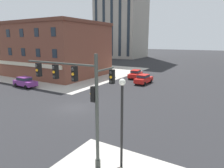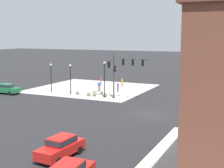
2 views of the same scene
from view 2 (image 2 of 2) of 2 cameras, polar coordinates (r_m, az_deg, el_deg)
The scene contains 18 objects.
ground_plane at distance 39.26m, azimuth 6.87°, elevation -5.49°, with size 320.00×320.00×0.00m, color #262628.
sidewalk_corner_slab at distance 58.64m, azimuth -3.51°, elevation -0.78°, with size 20.00×19.00×0.02m, color #B7B2A8.
traffic_signal_main at distance 47.90m, azimuth 1.57°, elevation 2.62°, with size 5.75×2.09×6.85m.
bollard_sphere_curb_a at distance 50.03m, azimuth -1.29°, elevation -2.02°, with size 0.63×0.63×0.63m, color gray.
bollard_sphere_curb_b at distance 50.84m, azimuth -3.16°, elevation -1.86°, with size 0.63×0.63×0.63m, color gray.
bollard_sphere_curb_c at distance 51.16m, azimuth -4.17°, elevation -1.80°, with size 0.63×0.63×0.63m, color gray.
bollard_sphere_curb_d at distance 52.43m, azimuth -6.18°, elevation -1.57°, with size 0.63×0.63×0.63m, color gray.
bench_near_signal at distance 52.49m, azimuth -2.53°, elevation -1.51°, with size 1.82×0.55×0.49m.
pedestrian_near_bench at distance 60.14m, azimuth 1.81°, elevation 0.40°, with size 0.45×0.37×1.68m.
pedestrian_at_curb at distance 54.86m, azimuth 1.07°, elevation -0.45°, with size 0.42×0.41×1.60m.
pedestrian_walking_east at distance 62.64m, azimuth -1.99°, elevation 0.72°, with size 0.43×0.39×1.68m.
pedestrian_with_bag at distance 55.74m, azimuth -2.30°, elevation -0.25°, with size 0.43×0.40×1.68m.
street_lamp_corner_near at distance 49.22m, azimuth -1.36°, elevation 1.56°, with size 0.36×0.36×5.61m.
street_lamp_mid_sidewalk at distance 52.50m, azimuth -7.43°, elevation 1.54°, with size 0.36×0.36×4.95m.
street_lamp_corner_far at distance 54.95m, azimuth -10.85°, elevation 1.73°, with size 0.36×0.36×4.89m.
car_main_northbound_near at distance 25.85m, azimuth -9.15°, elevation -10.92°, with size 2.11×4.51×1.68m.
car_main_northbound_far at distance 61.95m, azimuth 15.34°, elevation 0.29°, with size 1.98×4.45×1.68m.
car_main_southbound_far at distance 55.56m, azimuth -18.30°, elevation -0.76°, with size 4.41×1.91×1.68m.
Camera 2 is at (-11.93, 36.18, 9.49)m, focal length 51.16 mm.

